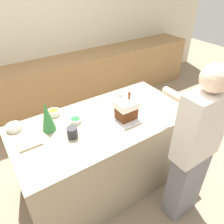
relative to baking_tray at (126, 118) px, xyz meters
The scene contains 14 objects.
ground_plane 0.95m from the baking_tray, 153.63° to the left, with size 12.00×12.00×0.00m, color gray.
wall_back 2.29m from the baking_tray, 95.14° to the left, with size 8.00×0.05×2.60m.
back_cabinet_block 1.99m from the baking_tray, 96.00° to the left, with size 6.00×0.60×0.90m.
kitchen_island 0.52m from the baking_tray, 153.63° to the left, with size 1.79×0.89×0.92m.
baking_tray is the anchor object (origin of this frame).
gingerbread_house 0.10m from the baking_tray, 28.01° to the left, with size 0.20×0.17×0.26m.
decorative_tree 0.76m from the baking_tray, 159.90° to the left, with size 0.13×0.13×0.30m.
candy_bowl_near_tray_left 0.74m from the baking_tray, 141.21° to the left, with size 0.12×0.12×0.05m.
candy_bowl_far_left 0.47m from the baking_tray, 57.90° to the left, with size 0.11×0.11×0.04m.
candy_bowl_near_tray_right 0.50m from the baking_tray, 153.12° to the left, with size 0.11×0.11×0.04m.
candy_bowl_beside_tree 1.07m from the baking_tray, 155.70° to the left, with size 0.14×0.14×0.05m.
cookbook 0.93m from the baking_tray, 169.23° to the left, with size 0.19×0.17×0.02m.
mug 0.57m from the baking_tray, behind, with size 0.09×0.09×0.10m.
person 0.70m from the baking_tray, 67.17° to the right, with size 0.43×0.54×1.65m.
Camera 1 is at (-0.90, -1.50, 2.20)m, focal length 35.00 mm.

